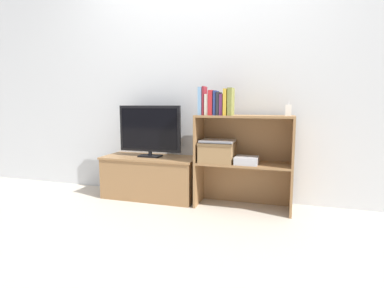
# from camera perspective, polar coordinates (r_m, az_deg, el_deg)

# --- Properties ---
(ground_plane) EXTENTS (16.00, 16.00, 0.00)m
(ground_plane) POSITION_cam_1_polar(r_m,az_deg,el_deg) (2.82, -1.02, -12.03)
(ground_plane) COLOR #BCB2A3
(wall_back) EXTENTS (10.00, 0.05, 2.40)m
(wall_back) POSITION_cam_1_polar(r_m,az_deg,el_deg) (3.08, 1.46, 12.25)
(wall_back) COLOR silver
(wall_back) RESTS_ON ground_plane
(tv_stand) EXTENTS (0.96, 0.41, 0.42)m
(tv_stand) POSITION_cam_1_polar(r_m,az_deg,el_deg) (3.10, -7.89, -6.25)
(tv_stand) COLOR olive
(tv_stand) RESTS_ON ground_plane
(tv) EXTENTS (0.65, 0.14, 0.51)m
(tv) POSITION_cam_1_polar(r_m,az_deg,el_deg) (3.02, -8.07, 2.69)
(tv) COLOR black
(tv) RESTS_ON tv_stand
(bookshelf_lower_tier) EXTENTS (0.86, 0.33, 0.42)m
(bookshelf_lower_tier) POSITION_cam_1_polar(r_m,az_deg,el_deg) (2.86, 9.86, -6.23)
(bookshelf_lower_tier) COLOR olive
(bookshelf_lower_tier) RESTS_ON ground_plane
(bookshelf_upper_tier) EXTENTS (0.86, 0.33, 0.43)m
(bookshelf_upper_tier) POSITION_cam_1_polar(r_m,az_deg,el_deg) (2.79, 10.06, 2.30)
(bookshelf_upper_tier) COLOR olive
(bookshelf_upper_tier) RESTS_ON bookshelf_lower_tier
(book_skyblue) EXTENTS (0.03, 0.12, 0.25)m
(book_skyblue) POSITION_cam_1_polar(r_m,az_deg,el_deg) (2.73, 1.77, 8.16)
(book_skyblue) COLOR #709ECC
(book_skyblue) RESTS_ON bookshelf_upper_tier
(book_maroon) EXTENTS (0.02, 0.12, 0.25)m
(book_maroon) POSITION_cam_1_polar(r_m,az_deg,el_deg) (2.73, 2.39, 8.21)
(book_maroon) COLOR maroon
(book_maroon) RESTS_ON bookshelf_upper_tier
(book_ivory) EXTENTS (0.03, 0.13, 0.19)m
(book_ivory) POSITION_cam_1_polar(r_m,az_deg,el_deg) (2.72, 3.00, 7.48)
(book_ivory) COLOR silver
(book_ivory) RESTS_ON bookshelf_upper_tier
(book_crimson) EXTENTS (0.04, 0.14, 0.22)m
(book_crimson) POSITION_cam_1_polar(r_m,az_deg,el_deg) (2.71, 3.78, 7.84)
(book_crimson) COLOR #B22328
(book_crimson) RESTS_ON bookshelf_upper_tier
(book_navy) EXTENTS (0.02, 0.14, 0.22)m
(book_navy) POSITION_cam_1_polar(r_m,az_deg,el_deg) (2.70, 4.57, 7.79)
(book_navy) COLOR navy
(book_navy) RESTS_ON bookshelf_upper_tier
(book_charcoal) EXTENTS (0.02, 0.15, 0.20)m
(book_charcoal) POSITION_cam_1_polar(r_m,az_deg,el_deg) (2.69, 5.16, 7.66)
(book_charcoal) COLOR #232328
(book_charcoal) RESTS_ON bookshelf_upper_tier
(book_plum) EXTENTS (0.03, 0.14, 0.19)m
(book_plum) POSITION_cam_1_polar(r_m,az_deg,el_deg) (2.69, 5.78, 7.45)
(book_plum) COLOR #6B2D66
(book_plum) RESTS_ON bookshelf_upper_tier
(book_mustard) EXTENTS (0.03, 0.16, 0.23)m
(book_mustard) POSITION_cam_1_polar(r_m,az_deg,el_deg) (2.68, 6.52, 7.93)
(book_mustard) COLOR gold
(book_mustard) RESTS_ON bookshelf_upper_tier
(book_olive) EXTENTS (0.04, 0.16, 0.24)m
(book_olive) POSITION_cam_1_polar(r_m,az_deg,el_deg) (2.67, 7.41, 7.99)
(book_olive) COLOR olive
(book_olive) RESTS_ON bookshelf_upper_tier
(baby_monitor) EXTENTS (0.05, 0.04, 0.12)m
(baby_monitor) POSITION_cam_1_polar(r_m,az_deg,el_deg) (2.70, 17.89, 6.17)
(baby_monitor) COLOR white
(baby_monitor) RESTS_ON bookshelf_upper_tier
(storage_basket_left) EXTENTS (0.31, 0.30, 0.18)m
(storage_basket_left) POSITION_cam_1_polar(r_m,az_deg,el_deg) (2.78, 4.88, -1.29)
(storage_basket_left) COLOR #937047
(storage_basket_left) RESTS_ON bookshelf_lower_tier
(laptop) EXTENTS (0.31, 0.23, 0.02)m
(laptop) POSITION_cam_1_polar(r_m,az_deg,el_deg) (2.76, 4.90, 0.59)
(laptop) COLOR #BCBCC1
(laptop) RESTS_ON storage_basket_left
(magazine_stack) EXTENTS (0.20, 0.20, 0.07)m
(magazine_stack) POSITION_cam_1_polar(r_m,az_deg,el_deg) (2.70, 10.35, -3.07)
(magazine_stack) COLOR #B2B2B7
(magazine_stack) RESTS_ON bookshelf_lower_tier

